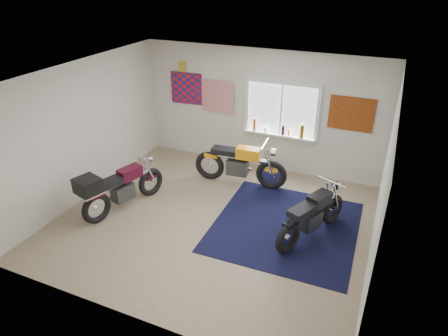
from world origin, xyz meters
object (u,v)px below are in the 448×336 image
at_px(navy_rug, 285,226).
at_px(maroon_tourer, 117,188).
at_px(yellow_triumph, 240,165).
at_px(black_chrome_bike, 312,216).

bearing_deg(navy_rug, maroon_tourer, -166.17).
height_order(navy_rug, maroon_tourer, maroon_tourer).
xyz_separation_m(navy_rug, yellow_triumph, (-1.35, 1.16, 0.44)).
bearing_deg(navy_rug, yellow_triumph, 139.48).
relative_size(navy_rug, black_chrome_bike, 1.53).
height_order(navy_rug, yellow_triumph, yellow_triumph).
height_order(yellow_triumph, black_chrome_bike, yellow_triumph).
bearing_deg(maroon_tourer, navy_rug, -59.24).
height_order(yellow_triumph, maroon_tourer, yellow_triumph).
bearing_deg(black_chrome_bike, navy_rug, 101.32).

